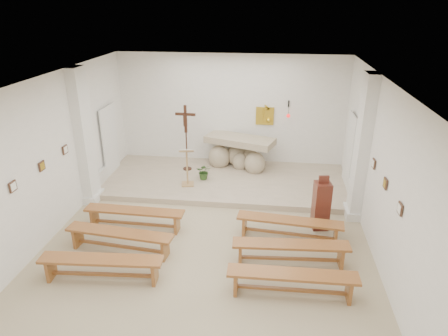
# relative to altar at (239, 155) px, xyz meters

# --- Properties ---
(ground) EXTENTS (7.00, 10.00, 0.00)m
(ground) POSITION_rel_altar_xyz_m (-0.32, -4.41, -0.56)
(ground) COLOR tan
(ground) RESTS_ON ground
(wall_left) EXTENTS (0.02, 10.00, 3.50)m
(wall_left) POSITION_rel_altar_xyz_m (-3.81, -4.41, 1.19)
(wall_left) COLOR white
(wall_left) RESTS_ON ground
(wall_right) EXTENTS (0.02, 10.00, 3.50)m
(wall_right) POSITION_rel_altar_xyz_m (3.17, -4.41, 1.19)
(wall_right) COLOR white
(wall_right) RESTS_ON ground
(wall_back) EXTENTS (7.00, 0.02, 3.50)m
(wall_back) POSITION_rel_altar_xyz_m (-0.32, 0.58, 1.19)
(wall_back) COLOR white
(wall_back) RESTS_ON ground
(ceiling) EXTENTS (7.00, 10.00, 0.02)m
(ceiling) POSITION_rel_altar_xyz_m (-0.32, -4.41, 2.93)
(ceiling) COLOR silver
(ceiling) RESTS_ON wall_back
(sanctuary_platform) EXTENTS (6.98, 3.00, 0.15)m
(sanctuary_platform) POSITION_rel_altar_xyz_m (-0.32, -0.91, -0.48)
(sanctuary_platform) COLOR #C0AB93
(sanctuary_platform) RESTS_ON ground
(pilaster_left) EXTENTS (0.26, 0.55, 3.50)m
(pilaster_left) POSITION_rel_altar_xyz_m (-3.69, -2.41, 1.19)
(pilaster_left) COLOR white
(pilaster_left) RESTS_ON ground
(pilaster_right) EXTENTS (0.26, 0.55, 3.50)m
(pilaster_right) POSITION_rel_altar_xyz_m (3.05, -2.41, 1.19)
(pilaster_right) COLOR white
(pilaster_right) RESTS_ON ground
(gold_wall_relief) EXTENTS (0.55, 0.04, 0.55)m
(gold_wall_relief) POSITION_rel_altar_xyz_m (0.73, 0.55, 1.09)
(gold_wall_relief) COLOR gold
(gold_wall_relief) RESTS_ON wall_back
(sanctuary_lamp) EXTENTS (0.11, 0.36, 0.44)m
(sanctuary_lamp) POSITION_rel_altar_xyz_m (1.43, 0.30, 1.25)
(sanctuary_lamp) COLOR black
(sanctuary_lamp) RESTS_ON wall_back
(station_frame_left_front) EXTENTS (0.03, 0.20, 0.20)m
(station_frame_left_front) POSITION_rel_altar_xyz_m (-3.79, -5.21, 1.16)
(station_frame_left_front) COLOR #462C1F
(station_frame_left_front) RESTS_ON wall_left
(station_frame_left_mid) EXTENTS (0.03, 0.20, 0.20)m
(station_frame_left_mid) POSITION_rel_altar_xyz_m (-3.79, -4.21, 1.16)
(station_frame_left_mid) COLOR #462C1F
(station_frame_left_mid) RESTS_ON wall_left
(station_frame_left_rear) EXTENTS (0.03, 0.20, 0.20)m
(station_frame_left_rear) POSITION_rel_altar_xyz_m (-3.79, -3.21, 1.16)
(station_frame_left_rear) COLOR #462C1F
(station_frame_left_rear) RESTS_ON wall_left
(station_frame_right_front) EXTENTS (0.03, 0.20, 0.20)m
(station_frame_right_front) POSITION_rel_altar_xyz_m (3.15, -5.21, 1.16)
(station_frame_right_front) COLOR #462C1F
(station_frame_right_front) RESTS_ON wall_right
(station_frame_right_mid) EXTENTS (0.03, 0.20, 0.20)m
(station_frame_right_mid) POSITION_rel_altar_xyz_m (3.15, -4.21, 1.16)
(station_frame_right_mid) COLOR #462C1F
(station_frame_right_mid) RESTS_ON wall_right
(station_frame_right_rear) EXTENTS (0.03, 0.20, 0.20)m
(station_frame_right_rear) POSITION_rel_altar_xyz_m (3.15, -3.21, 1.16)
(station_frame_right_rear) COLOR #462C1F
(station_frame_right_rear) RESTS_ON wall_right
(radiator_left) EXTENTS (0.10, 0.85, 0.52)m
(radiator_left) POSITION_rel_altar_xyz_m (-3.75, -1.71, -0.29)
(radiator_left) COLOR silver
(radiator_left) RESTS_ON ground
(radiator_right) EXTENTS (0.10, 0.85, 0.52)m
(radiator_right) POSITION_rel_altar_xyz_m (3.11, -1.71, -0.29)
(radiator_right) COLOR silver
(radiator_right) RESTS_ON ground
(altar) EXTENTS (2.21, 1.42, 1.07)m
(altar) POSITION_rel_altar_xyz_m (0.00, 0.00, 0.00)
(altar) COLOR tan
(altar) RESTS_ON sanctuary_platform
(lectern) EXTENTS (0.45, 0.40, 1.11)m
(lectern) POSITION_rel_altar_xyz_m (-1.30, -1.48, 0.14)
(lectern) COLOR tan
(lectern) RESTS_ON sanctuary_platform
(crucifix_stand) EXTENTS (0.60, 0.26, 2.00)m
(crucifix_stand) POSITION_rel_altar_xyz_m (-1.54, -0.38, 0.74)
(crucifix_stand) COLOR #3B1E12
(crucifix_stand) RESTS_ON sanctuary_platform
(potted_plant) EXTENTS (0.43, 0.38, 0.47)m
(potted_plant) POSITION_rel_altar_xyz_m (-0.91, -1.03, -0.18)
(potted_plant) COLOR #2D5020
(potted_plant) RESTS_ON sanctuary_platform
(donation_pedestal) EXTENTS (0.41, 0.41, 1.33)m
(donation_pedestal) POSITION_rel_altar_xyz_m (2.17, -3.08, 0.03)
(donation_pedestal) COLOR #5B281A
(donation_pedestal) RESTS_ON ground
(bench_left_front) EXTENTS (2.33, 0.43, 0.49)m
(bench_left_front) POSITION_rel_altar_xyz_m (-2.09, -3.65, -0.19)
(bench_left_front) COLOR #95602B
(bench_left_front) RESTS_ON ground
(bench_right_front) EXTENTS (2.34, 0.59, 0.49)m
(bench_right_front) POSITION_rel_altar_xyz_m (1.45, -3.65, -0.19)
(bench_right_front) COLOR #95602B
(bench_right_front) RESTS_ON ground
(bench_left_second) EXTENTS (2.34, 0.61, 0.49)m
(bench_left_second) POSITION_rel_altar_xyz_m (-2.09, -4.59, -0.19)
(bench_left_second) COLOR #95602B
(bench_left_second) RESTS_ON ground
(bench_right_second) EXTENTS (2.34, 0.52, 0.49)m
(bench_right_second) POSITION_rel_altar_xyz_m (1.45, -4.59, -0.19)
(bench_right_second) COLOR #95602B
(bench_right_second) RESTS_ON ground
(bench_left_third) EXTENTS (2.34, 0.52, 0.49)m
(bench_left_third) POSITION_rel_altar_xyz_m (-2.09, -5.53, -0.19)
(bench_left_third) COLOR #95602B
(bench_left_third) RESTS_ON ground
(bench_right_third) EXTENTS (2.32, 0.41, 0.49)m
(bench_right_third) POSITION_rel_altar_xyz_m (1.45, -5.53, -0.19)
(bench_right_third) COLOR #95602B
(bench_right_third) RESTS_ON ground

